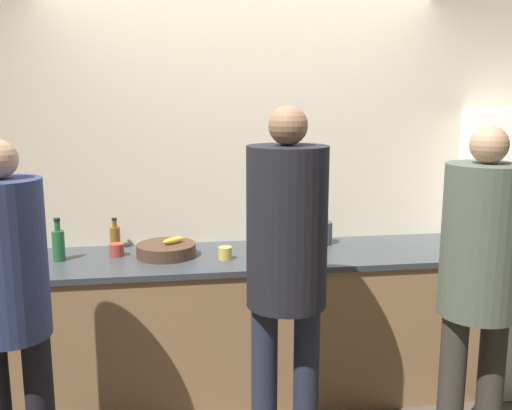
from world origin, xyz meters
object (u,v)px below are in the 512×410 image
object	(u,v)px
person_center	(287,256)
fruit_bowl	(166,250)
person_right	(480,270)
cup_yellow	(225,253)
person_left	(9,294)
bottle_amber	(115,237)
cup_red	(117,250)
bottle_green	(58,244)
utensil_crock	(324,232)

from	to	relation	value
person_center	fruit_bowl	bearing A→B (deg)	125.56
fruit_bowl	person_right	bearing A→B (deg)	-32.71
person_center	fruit_bowl	world-z (taller)	person_center
person_right	cup_yellow	distance (m)	1.42
person_left	bottle_amber	size ratio (longest dim) A/B	8.47
person_left	person_right	xyz separation A→B (m)	(2.18, -0.12, 0.05)
fruit_bowl	cup_red	world-z (taller)	fruit_bowl
fruit_bowl	bottle_amber	bearing A→B (deg)	145.07
person_center	bottle_amber	world-z (taller)	person_center
fruit_bowl	bottle_green	world-z (taller)	bottle_green
fruit_bowl	cup_yellow	xyz separation A→B (m)	(0.35, -0.12, -0.00)
person_left	fruit_bowl	world-z (taller)	person_left
person_left	utensil_crock	size ratio (longest dim) A/B	6.19
person_left	bottle_amber	distance (m)	1.12
bottle_amber	cup_red	xyz separation A→B (m)	(0.02, -0.18, -0.04)
person_center	utensil_crock	distance (m)	1.05
utensil_crock	cup_red	distance (m)	1.33
bottle_amber	person_center	bearing A→B (deg)	-48.93
fruit_bowl	cup_yellow	distance (m)	0.37
fruit_bowl	bottle_amber	size ratio (longest dim) A/B	1.78
person_left	person_right	distance (m)	2.19
person_left	bottle_green	world-z (taller)	person_left
cup_red	person_left	bearing A→B (deg)	-113.80
person_right	cup_yellow	world-z (taller)	person_right
person_right	bottle_amber	world-z (taller)	person_right
bottle_amber	person_right	bearing A→B (deg)	-33.11
cup_yellow	person_left	bearing A→B (deg)	-145.50
fruit_bowl	utensil_crock	distance (m)	1.03
person_left	cup_red	size ratio (longest dim) A/B	19.24
person_center	cup_yellow	distance (m)	0.74
cup_red	utensil_crock	bearing A→B (deg)	3.85
person_center	utensil_crock	xyz separation A→B (m)	(0.45, 0.94, -0.12)
utensil_crock	cup_yellow	size ratio (longest dim) A/B	3.39
person_center	cup_red	size ratio (longest dim) A/B	20.80
fruit_bowl	utensil_crock	bearing A→B (deg)	7.71
utensil_crock	fruit_bowl	bearing A→B (deg)	-172.29
fruit_bowl	bottle_amber	world-z (taller)	bottle_amber
fruit_bowl	person_center	bearing A→B (deg)	-54.44
bottle_amber	fruit_bowl	bearing A→B (deg)	-34.93
person_right	cup_red	distance (m)	2.06
bottle_green	cup_yellow	bearing A→B (deg)	-7.09
bottle_green	utensil_crock	bearing A→B (deg)	4.83
person_left	cup_yellow	bearing A→B (deg)	34.50
fruit_bowl	utensil_crock	world-z (taller)	utensil_crock
person_left	bottle_green	bearing A→B (deg)	85.67
bottle_amber	cup_yellow	bearing A→B (deg)	-27.46
person_left	fruit_bowl	size ratio (longest dim) A/B	4.75
fruit_bowl	cup_red	size ratio (longest dim) A/B	4.05
person_right	utensil_crock	xyz separation A→B (m)	(-0.47, 1.10, -0.06)
cup_yellow	cup_red	xyz separation A→B (m)	(-0.65, 0.17, 0.00)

